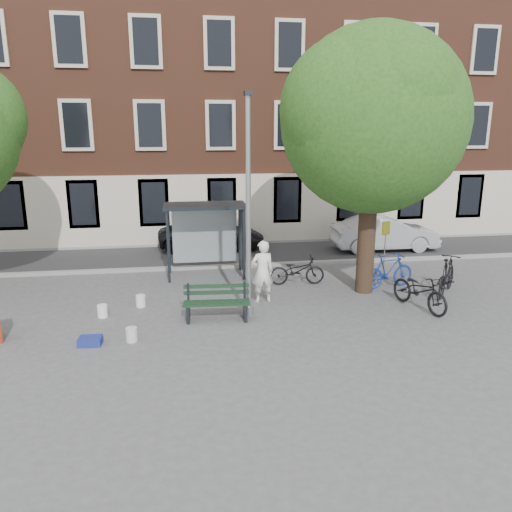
{
  "coord_description": "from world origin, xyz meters",
  "views": [
    {
      "loc": [
        -1.78,
        -13.33,
        5.17
      ],
      "look_at": [
        0.39,
        1.21,
        1.4
      ],
      "focal_mm": 35.0,
      "sensor_mm": 36.0,
      "label": 1
    }
  ],
  "objects_px": {
    "lamppost": "(248,218)",
    "painter": "(263,272)",
    "bike_c": "(420,290)",
    "notice_sign": "(386,237)",
    "car_dark": "(212,234)",
    "bus_shelter": "(216,223)",
    "car_silver": "(384,233)",
    "bench": "(217,304)",
    "bike_a": "(297,270)",
    "bike_b": "(388,271)",
    "bike_d": "(447,275)"
  },
  "relations": [
    {
      "from": "bike_c",
      "to": "bike_d",
      "type": "xyz_separation_m",
      "value": [
        1.47,
        1.14,
        0.06
      ]
    },
    {
      "from": "bike_a",
      "to": "bike_d",
      "type": "relative_size",
      "value": 0.9
    },
    {
      "from": "bike_c",
      "to": "car_dark",
      "type": "bearing_deg",
      "value": 105.32
    },
    {
      "from": "bus_shelter",
      "to": "bike_a",
      "type": "xyz_separation_m",
      "value": [
        2.61,
        -1.55,
        -1.43
      ]
    },
    {
      "from": "bus_shelter",
      "to": "bike_c",
      "type": "bearing_deg",
      "value": -38.02
    },
    {
      "from": "bike_a",
      "to": "car_silver",
      "type": "relative_size",
      "value": 0.41
    },
    {
      "from": "lamppost",
      "to": "bike_d",
      "type": "height_order",
      "value": "lamppost"
    },
    {
      "from": "bus_shelter",
      "to": "bench",
      "type": "bearing_deg",
      "value": -94.18
    },
    {
      "from": "car_dark",
      "to": "bus_shelter",
      "type": "bearing_deg",
      "value": -176.44
    },
    {
      "from": "lamppost",
      "to": "painter",
      "type": "relative_size",
      "value": 3.18
    },
    {
      "from": "bike_b",
      "to": "notice_sign",
      "type": "height_order",
      "value": "notice_sign"
    },
    {
      "from": "bench",
      "to": "car_dark",
      "type": "distance_m",
      "value": 8.52
    },
    {
      "from": "bike_b",
      "to": "car_silver",
      "type": "bearing_deg",
      "value": -34.29
    },
    {
      "from": "bike_a",
      "to": "bike_c",
      "type": "xyz_separation_m",
      "value": [
        3.03,
        -2.86,
        0.08
      ]
    },
    {
      "from": "bike_d",
      "to": "car_silver",
      "type": "height_order",
      "value": "car_silver"
    },
    {
      "from": "bike_c",
      "to": "notice_sign",
      "type": "height_order",
      "value": "notice_sign"
    },
    {
      "from": "bike_c",
      "to": "notice_sign",
      "type": "relative_size",
      "value": 1.05
    },
    {
      "from": "car_dark",
      "to": "bike_a",
      "type": "bearing_deg",
      "value": -151.46
    },
    {
      "from": "car_dark",
      "to": "car_silver",
      "type": "xyz_separation_m",
      "value": [
        7.41,
        -1.42,
        0.11
      ]
    },
    {
      "from": "painter",
      "to": "bench",
      "type": "height_order",
      "value": "painter"
    },
    {
      "from": "bus_shelter",
      "to": "painter",
      "type": "distance_m",
      "value": 3.45
    },
    {
      "from": "bike_c",
      "to": "car_silver",
      "type": "relative_size",
      "value": 0.47
    },
    {
      "from": "car_silver",
      "to": "notice_sign",
      "type": "relative_size",
      "value": 2.21
    },
    {
      "from": "painter",
      "to": "bike_a",
      "type": "bearing_deg",
      "value": -139.04
    },
    {
      "from": "bike_a",
      "to": "bench",
      "type": "bearing_deg",
      "value": 137.13
    },
    {
      "from": "bus_shelter",
      "to": "bench",
      "type": "xyz_separation_m",
      "value": [
        -0.32,
        -4.35,
        -1.48
      ]
    },
    {
      "from": "bike_b",
      "to": "bike_c",
      "type": "relative_size",
      "value": 0.89
    },
    {
      "from": "painter",
      "to": "bus_shelter",
      "type": "bearing_deg",
      "value": -75.62
    },
    {
      "from": "painter",
      "to": "bike_d",
      "type": "bearing_deg",
      "value": 172.13
    },
    {
      "from": "lamppost",
      "to": "painter",
      "type": "xyz_separation_m",
      "value": [
        0.56,
        1.0,
        -1.82
      ]
    },
    {
      "from": "lamppost",
      "to": "notice_sign",
      "type": "relative_size",
      "value": 2.98
    },
    {
      "from": "bus_shelter",
      "to": "car_dark",
      "type": "distance_m",
      "value": 4.35
    },
    {
      "from": "bike_b",
      "to": "bike_a",
      "type": "bearing_deg",
      "value": 61.43
    },
    {
      "from": "bike_a",
      "to": "bike_b",
      "type": "height_order",
      "value": "bike_b"
    },
    {
      "from": "bike_d",
      "to": "car_silver",
      "type": "relative_size",
      "value": 0.46
    },
    {
      "from": "lamppost",
      "to": "bus_shelter",
      "type": "distance_m",
      "value": 4.24
    },
    {
      "from": "bike_a",
      "to": "bike_c",
      "type": "relative_size",
      "value": 0.87
    },
    {
      "from": "bench",
      "to": "car_dark",
      "type": "bearing_deg",
      "value": 91.01
    },
    {
      "from": "painter",
      "to": "bike_d",
      "type": "relative_size",
      "value": 0.92
    },
    {
      "from": "lamppost",
      "to": "car_silver",
      "type": "height_order",
      "value": "lamppost"
    },
    {
      "from": "lamppost",
      "to": "car_dark",
      "type": "height_order",
      "value": "lamppost"
    },
    {
      "from": "bike_a",
      "to": "bus_shelter",
      "type": "bearing_deg",
      "value": 62.62
    },
    {
      "from": "notice_sign",
      "to": "bike_a",
      "type": "bearing_deg",
      "value": 160.38
    },
    {
      "from": "lamppost",
      "to": "bike_c",
      "type": "relative_size",
      "value": 2.83
    },
    {
      "from": "notice_sign",
      "to": "bike_b",
      "type": "bearing_deg",
      "value": -127.32
    },
    {
      "from": "bike_b",
      "to": "lamppost",
      "type": "bearing_deg",
      "value": 96.35
    },
    {
      "from": "bench",
      "to": "bike_b",
      "type": "height_order",
      "value": "bike_b"
    },
    {
      "from": "car_silver",
      "to": "notice_sign",
      "type": "bearing_deg",
      "value": 158.45
    },
    {
      "from": "car_dark",
      "to": "bike_b",
      "type": "bearing_deg",
      "value": -135.41
    },
    {
      "from": "painter",
      "to": "car_silver",
      "type": "bearing_deg",
      "value": -143.53
    }
  ]
}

